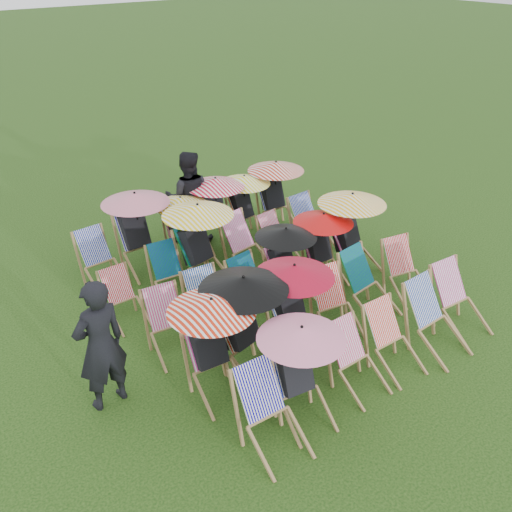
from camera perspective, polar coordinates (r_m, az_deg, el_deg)
ground at (r=9.50m, az=1.77°, el=-5.05°), size 100.00×100.00×0.00m
deckchair_0 at (r=6.88m, az=1.64°, el=-15.56°), size 0.70×0.95×0.99m
deckchair_1 at (r=7.14m, az=4.56°, el=-11.59°), size 1.10×1.16×1.30m
deckchair_2 at (r=7.80m, az=10.18°, el=-10.18°), size 0.60×0.84×0.90m
deckchair_3 at (r=8.22m, az=13.72°, el=-8.18°), size 0.64×0.87×0.93m
deckchair_4 at (r=8.71m, az=17.72°, el=-6.07°), size 0.71×0.97×1.03m
deckchair_5 at (r=9.30m, az=19.83°, el=-4.15°), size 0.72×0.97×1.00m
deckchair_6 at (r=7.48m, az=-4.25°, el=-8.96°), size 1.16×1.22×1.38m
deckchair_7 at (r=7.78m, az=-0.86°, el=-6.84°), size 1.22×1.33×1.45m
deckchair_8 at (r=8.19m, az=4.02°, el=-5.21°), size 1.15×1.22×1.37m
deckchair_9 at (r=8.78m, az=8.06°, el=-4.82°), size 0.76×0.96×0.95m
deckchair_10 at (r=9.28m, az=11.33°, el=-2.83°), size 0.78×1.01×1.02m
deckchair_11 at (r=9.91m, az=14.86°, el=-1.41°), size 0.77×0.96×0.93m
deckchair_12 at (r=8.37m, az=-8.56°, el=-6.85°), size 0.71×0.92×0.92m
deckchair_13 at (r=8.67m, az=-4.56°, el=-5.04°), size 0.72×0.94×0.95m
deckchair_14 at (r=9.04m, az=-0.05°, el=-3.43°), size 0.70×0.92×0.94m
deckchair_15 at (r=9.47m, az=3.17°, el=-0.61°), size 1.03×1.10×1.22m
deckchair_16 at (r=9.98m, az=6.77°, el=0.91°), size 1.04×1.09×1.24m
deckchair_17 at (r=10.35m, az=9.70°, el=2.44°), size 1.22×1.32×1.44m
deckchair_18 at (r=9.17m, az=-13.04°, el=-4.17°), size 0.55×0.77×0.83m
deckchair_19 at (r=9.60m, az=-8.48°, el=-1.84°), size 0.66×0.87×0.90m
deckchair_20 at (r=9.81m, az=-5.44°, el=1.21°), size 1.23×1.34×1.45m
deckchair_21 at (r=10.28m, az=-0.83°, el=1.08°), size 0.81×1.03×1.01m
deckchair_22 at (r=10.69m, az=2.33°, el=1.72°), size 0.64×0.83×0.85m
deckchair_23 at (r=11.17m, az=5.67°, el=3.24°), size 0.69×0.93×0.98m
deckchair_24 at (r=10.24m, az=-15.23°, el=-0.37°), size 0.67×0.90×0.94m
deckchair_25 at (r=10.45m, az=-11.67°, el=2.50°), size 1.21×1.26×1.44m
deckchair_26 at (r=10.72m, az=-7.40°, el=2.84°), size 1.01×1.07×1.20m
deckchair_27 at (r=11.18m, az=-3.97°, el=4.56°), size 1.13×1.20×1.34m
deckchair_28 at (r=11.52m, az=-1.00°, el=5.13°), size 1.05×1.11×1.24m
deckchair_29 at (r=11.87m, az=2.05°, el=6.23°), size 1.16×1.22×1.38m
person_left at (r=7.40m, az=-15.30°, el=-8.62°), size 0.72×0.51×1.85m
person_rear at (r=11.23m, az=-6.77°, el=5.82°), size 1.15×1.09×1.87m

